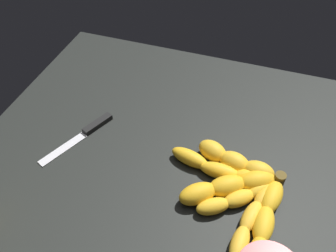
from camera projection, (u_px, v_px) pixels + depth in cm
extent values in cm
cube|color=black|center=(176.00, 166.00, 69.80)|extent=(80.66, 71.34, 4.57)
ellipsoid|color=gold|center=(258.00, 171.00, 63.77)|extent=(6.15, 4.26, 3.80)
ellipsoid|color=gold|center=(234.00, 162.00, 65.26)|extent=(6.56, 5.00, 3.80)
ellipsoid|color=gold|center=(213.00, 151.00, 67.13)|extent=(6.83, 5.64, 3.80)
ellipsoid|color=gold|center=(253.00, 177.00, 63.39)|extent=(8.16, 4.47, 2.95)
ellipsoid|color=gold|center=(220.00, 171.00, 64.35)|extent=(7.75, 3.04, 2.95)
ellipsoid|color=gold|center=(189.00, 160.00, 66.18)|extent=(8.19, 4.64, 2.95)
ellipsoid|color=gold|center=(257.00, 181.00, 62.32)|extent=(7.86, 6.45, 3.76)
ellipsoid|color=gold|center=(227.00, 186.00, 61.59)|extent=(7.85, 6.90, 3.76)
ellipsoid|color=gold|center=(198.00, 194.00, 60.47)|extent=(7.74, 7.26, 3.76)
ellipsoid|color=gold|center=(262.00, 189.00, 61.77)|extent=(6.18, 6.35, 2.82)
ellipsoid|color=gold|center=(239.00, 199.00, 60.35)|extent=(6.44, 6.06, 2.82)
ellipsoid|color=gold|center=(213.00, 206.00, 59.30)|extent=(6.60, 5.68, 2.82)
ellipsoid|color=gold|center=(266.00, 194.00, 60.93)|extent=(5.35, 7.36, 2.81)
ellipsoid|color=gold|center=(251.00, 216.00, 57.98)|extent=(4.48, 7.30, 2.81)
ellipsoid|color=gold|center=(239.00, 244.00, 54.70)|extent=(3.49, 7.06, 2.81)
ellipsoid|color=gold|center=(272.00, 197.00, 60.22)|extent=(4.64, 7.67, 3.39)
ellipsoid|color=gold|center=(263.00, 225.00, 56.64)|extent=(3.69, 7.31, 3.39)
cylinder|color=brown|center=(279.00, 179.00, 62.79)|extent=(2.00, 2.00, 3.00)
cube|color=silver|center=(63.00, 148.00, 69.66)|extent=(6.07, 10.57, 0.50)
cube|color=black|center=(98.00, 124.00, 73.96)|extent=(4.33, 7.04, 1.20)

